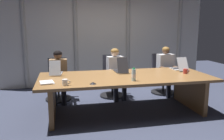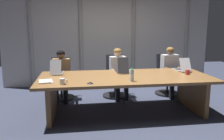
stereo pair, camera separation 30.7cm
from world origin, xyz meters
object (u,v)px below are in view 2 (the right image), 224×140
Objects in this scene: coffee_mug_near at (62,81)px; office_chair_center at (167,79)px; office_chair_left_end at (61,83)px; spiral_notepad at (46,81)px; laptop_center at (182,68)px; conference_mic_left_side at (90,83)px; water_bottle_primary at (132,75)px; laptop_left_end at (57,71)px; person_left_end at (61,72)px; office_chair_left_mid at (115,81)px; laptop_left_mid at (122,69)px; person_center at (171,68)px; coffee_mug_far at (187,72)px; person_left_mid at (119,70)px.

office_chair_center is at bearing 33.63° from coffee_mug_near.
spiral_notepad is at bearing -7.13° from office_chair_left_end.
spiral_notepad is (-0.16, -1.40, 0.38)m from office_chair_left_end.
office_chair_left_end is (-2.61, 0.77, -0.43)m from laptop_center.
office_chair_center is at bearing 16.61° from spiral_notepad.
coffee_mug_near is 0.45m from conference_mic_left_side.
water_bottle_primary is 1.18m from coffee_mug_near.
laptop_left_end is 0.84m from office_chair_left_end.
person_left_end is 3.37× the size of spiral_notepad.
water_bottle_primary is at bearing 39.63° from office_chair_left_end.
office_chair_center is at bearing 95.88° from office_chair_left_mid.
laptop_left_mid is at bearing 50.99° from conference_mic_left_side.
laptop_left_end is at bearing 87.65° from laptop_left_mid.
water_bottle_primary is at bearing -46.78° from person_center.
laptop_left_mid is 0.39× the size of person_center.
coffee_mug_far is at bearing -93.55° from laptop_left_end.
laptop_left_end is 0.43× the size of office_chair_left_mid.
conference_mic_left_side is at bearing -53.28° from office_chair_center.
office_chair_left_mid reaches higher than spiral_notepad.
office_chair_center is 7.51× the size of coffee_mug_far.
person_center is at bearing -2.31° from laptop_center.
person_center is at bearing 85.92° from office_chair_left_end.
office_chair_left_end is (-1.30, 0.77, -0.43)m from laptop_left_mid.
person_left_mid reaches higher than office_chair_center.
person_center is 5.08× the size of water_bottle_primary.
laptop_left_mid is at bearing 58.74° from office_chair_left_end.
laptop_left_end is 3.14× the size of coffee_mug_near.
laptop_left_mid is at bearing -85.74° from laptop_left_end.
person_left_mid is (1.35, 0.56, -0.13)m from laptop_left_end.
office_chair_left_mid reaches higher than coffee_mug_far.
laptop_left_end is at bearing -77.21° from office_chair_center.
laptop_center is 1.51m from water_bottle_primary.
laptop_left_end is 0.45× the size of office_chair_left_end.
person_left_mid is at bearing -85.17° from office_chair_center.
person_left_mid is 1.65m from conference_mic_left_side.
conference_mic_left_side is (-0.68, -1.64, 0.38)m from office_chair_left_mid.
person_left_mid reaches higher than person_left_end.
laptop_left_mid reaches higher than water_bottle_primary.
laptop_center is 3.54× the size of coffee_mug_near.
laptop_left_end is 2.70m from person_center.
laptop_center is at bearing 19.11° from coffee_mug_near.
person_left_end is (-1.26, -0.16, 0.28)m from office_chair_left_mid.
spiral_notepad is at bearing -70.01° from person_center.
office_chair_left_mid is 1.63m from water_bottle_primary.
laptop_center is 1.42× the size of spiral_notepad.
person_left_end is (0.02, -0.16, 0.29)m from office_chair_left_end.
office_chair_left_mid is at bearing 33.89° from spiral_notepad.
office_chair_left_mid reaches higher than office_chair_center.
office_chair_left_mid is 0.84× the size of person_center.
laptop_center is at bearing -84.75° from laptop_left_end.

